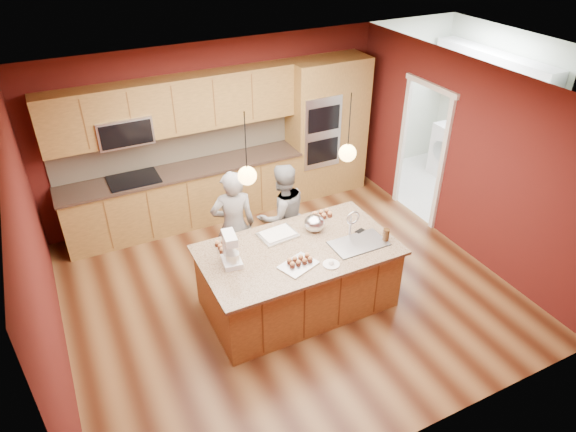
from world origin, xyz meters
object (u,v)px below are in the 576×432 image
person_left (234,226)px  stand_mixer (231,251)px  person_right (282,216)px  island (299,276)px  mixing_bowl (314,223)px

person_left → stand_mixer: (-0.34, -0.82, 0.24)m
stand_mixer → person_right: bearing=45.8°
island → stand_mixer: bearing=173.2°
person_left → stand_mixer: person_left is taller
person_right → mixing_bowl: person_right is taller
island → person_right: size_ratio=1.56×
person_left → person_right: person_left is taller
stand_mixer → mixing_bowl: bearing=15.9°
island → person_right: person_right is taller
person_left → mixing_bowl: 1.08m
stand_mixer → mixing_bowl: (1.19, 0.17, -0.07)m
mixing_bowl → stand_mixer: bearing=-171.8°
island → person_left: size_ratio=1.48×
stand_mixer → island: bearing=1.0°
island → stand_mixer: 1.03m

